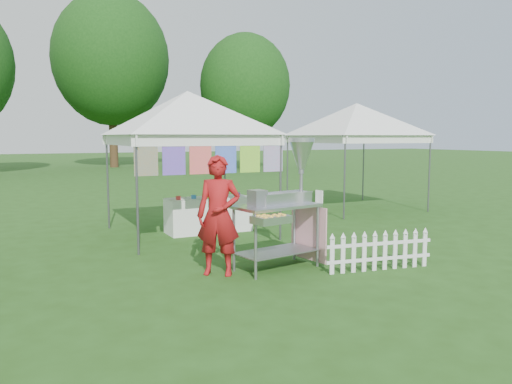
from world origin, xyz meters
TOP-DOWN VIEW (x-y plane):
  - ground at (0.00, 0.00)m, footprint 120.00×120.00m
  - canopy_main at (0.00, 3.49)m, footprint 4.24×4.24m
  - canopy_right at (5.50, 5.00)m, footprint 4.24×4.24m
  - tree_mid at (3.00, 28.00)m, footprint 7.60×7.60m
  - tree_right at (10.00, 22.00)m, footprint 5.60×5.60m
  - donut_cart at (0.51, 0.22)m, footprint 1.49×1.23m
  - vendor at (-0.63, 0.29)m, footprint 0.78×0.72m
  - picket_fence at (1.69, -0.59)m, footprint 1.78×0.32m
  - display_table at (0.45, 3.53)m, footprint 1.80×0.70m

SIDE VIEW (x-z plane):
  - ground at x=0.00m, z-range 0.00..0.00m
  - picket_fence at x=1.69m, z-range 0.01..0.57m
  - display_table at x=0.45m, z-range 0.00..0.75m
  - vendor at x=-0.63m, z-range 0.00..1.79m
  - donut_cart at x=0.51m, z-range 0.18..2.22m
  - canopy_main at x=0.00m, z-range 1.26..4.71m
  - canopy_right at x=5.50m, z-range 1.27..4.72m
  - tree_right at x=10.00m, z-range 0.97..9.39m
  - tree_mid at x=3.00m, z-range 1.38..12.90m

